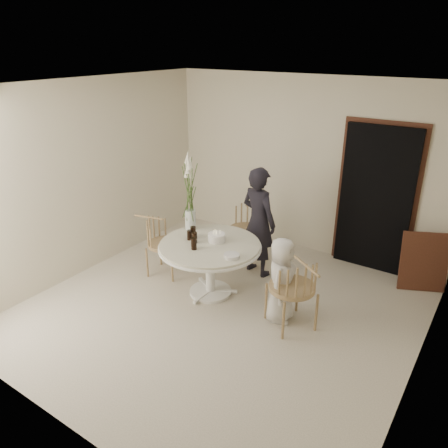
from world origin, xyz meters
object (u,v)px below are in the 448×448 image
Objects in this scene: chair_right at (298,285)px; chair_left at (157,237)px; table at (210,252)px; girl at (259,222)px; birthday_cake at (217,238)px; flower_vase at (190,193)px; boy at (281,280)px; chair_far at (249,221)px.

chair_left is (-2.27, 0.18, -0.05)m from chair_right.
girl reaches higher than table.
flower_vase reaches higher than birthday_cake.
boy is at bearing -78.30° from chair_right.
chair_left is 3.85× the size of birthday_cake.
boy is at bearing -0.15° from table.
flower_vase is at bearing 154.48° from table.
chair_far is 1.98m from chair_right.
boy is at bearing -8.91° from flower_vase.
birthday_cake is (1.00, 0.05, 0.23)m from chair_left.
boy reaches higher than table.
flower_vase is at bearing 54.21° from girl.
girl reaches higher than chair_far.
chair_right is 0.59× the size of girl.
girl is 7.09× the size of birthday_cake.
table is 1.42× the size of chair_right.
table is at bearing 76.89° from boy.
flower_vase is (-0.53, 0.13, 0.46)m from birthday_cake.
chair_far is (-0.14, 1.23, -0.04)m from table.
table is 1.55× the size of chair_left.
chair_right is 0.30m from boy.
chair_far reaches higher than table.
chair_left is (-0.97, 0.06, -0.06)m from table.
table is at bearing -106.99° from chair_left.
chair_right is 1.94m from flower_vase.
chair_left is at bearing -177.28° from birthday_cake.
boy is at bearing -49.62° from chair_far.
table is at bearing 88.84° from girl.
chair_right is at bearing -46.20° from chair_far.
chair_far is 1.25m from flower_vase.
chair_right is at bearing -125.71° from boy.
chair_left is at bearing -59.97° from chair_right.
chair_far is 0.57m from girl.
table is 0.97m from chair_left.
flower_vase is at bearing 68.13° from boy.
chair_left is at bearing 75.26° from boy.
table is at bearing -105.97° from birthday_cake.
chair_left is 2.00m from boy.
chair_right is 1.09× the size of chair_left.
girl is 0.77m from birthday_cake.
chair_right is 0.88× the size of boy.
chair_far is at bearing 70.48° from flower_vase.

